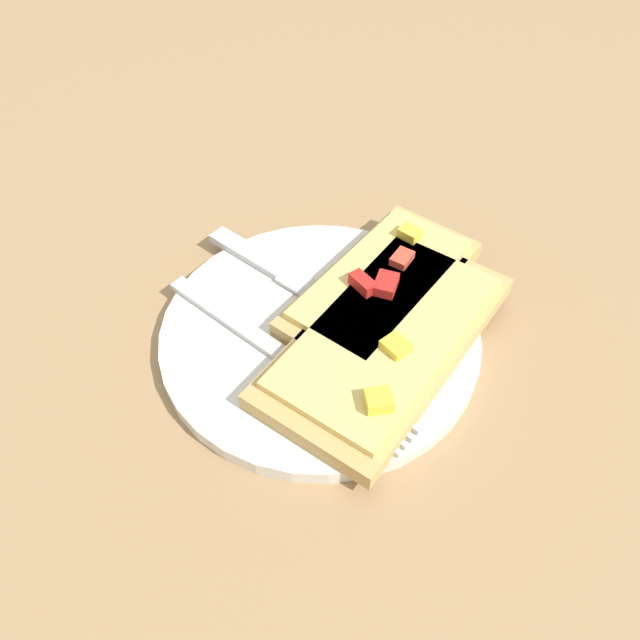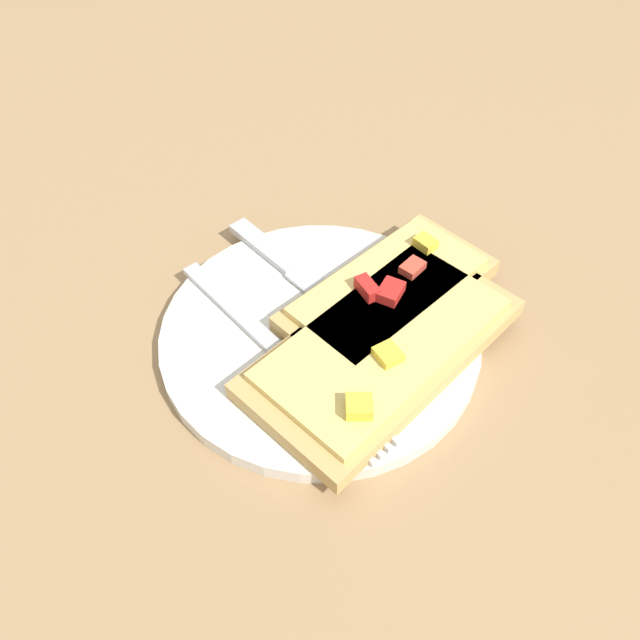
% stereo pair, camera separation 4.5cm
% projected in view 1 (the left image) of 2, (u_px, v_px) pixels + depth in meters
% --- Properties ---
extents(ground_plane, '(4.00, 4.00, 0.00)m').
position_uv_depth(ground_plane, '(320.00, 339.00, 0.47)').
color(ground_plane, '#9E7A51').
extents(plate, '(0.24, 0.24, 0.01)m').
position_uv_depth(plate, '(320.00, 334.00, 0.47)').
color(plate, silver).
rests_on(plate, ground).
extents(fork, '(0.13, 0.20, 0.01)m').
position_uv_depth(fork, '(294.00, 363.00, 0.44)').
color(fork, '#B7B7BC').
rests_on(fork, plate).
extents(knife, '(0.12, 0.18, 0.01)m').
position_uv_depth(knife, '(290.00, 278.00, 0.49)').
color(knife, '#B7B7BC').
rests_on(knife, plate).
extents(pizza_slice_main, '(0.23, 0.18, 0.03)m').
position_uv_depth(pizza_slice_main, '(387.00, 338.00, 0.44)').
color(pizza_slice_main, tan).
rests_on(pizza_slice_main, plate).
extents(pizza_slice_corner, '(0.19, 0.15, 0.03)m').
position_uv_depth(pizza_slice_corner, '(382.00, 285.00, 0.48)').
color(pizza_slice_corner, tan).
rests_on(pizza_slice_corner, plate).
extents(crumb_scatter, '(0.13, 0.04, 0.01)m').
position_uv_depth(crumb_scatter, '(394.00, 309.00, 0.47)').
color(crumb_scatter, tan).
rests_on(crumb_scatter, plate).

